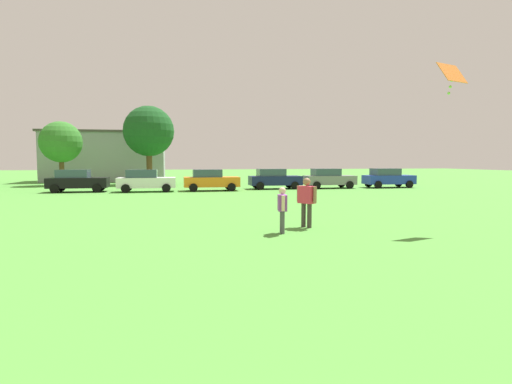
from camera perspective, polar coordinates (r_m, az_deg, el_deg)
The scene contains 13 objects.
ground_plane at distance 29.33m, azimuth -15.93°, elevation -0.49°, with size 160.00×160.00×0.00m, color #4C9338.
adult_bystander at distance 14.94m, azimuth 6.92°, elevation -0.83°, with size 0.60×0.71×1.77m.
bystander_near_trees at distance 13.68m, azimuth 3.61°, elevation -1.92°, with size 0.35×0.71×1.52m.
kite at distance 16.35m, azimuth 25.15°, elevation 14.27°, with size 1.21×0.84×1.09m.
parked_car_black_0 at distance 34.25m, azimuth -23.22°, elevation 1.43°, with size 4.30×2.02×1.68m.
parked_car_white_1 at distance 32.82m, azimuth -14.84°, elevation 1.53°, with size 4.30×2.02×1.68m.
parked_car_orange_2 at distance 32.97m, azimuth -6.23°, elevation 1.66°, with size 4.30×2.02×1.68m.
parked_car_navy_3 at distance 34.97m, azimuth 2.49°, elevation 1.83°, with size 4.30×2.02×1.68m.
parked_car_gray_4 at distance 36.28m, azimuth 9.88°, elevation 1.86°, with size 4.30×2.02×1.68m.
parked_car_blue_5 at distance 38.42m, azimuth 17.54°, elevation 1.86°, with size 4.30×2.02×1.68m.
tree_center at distance 44.05m, azimuth -25.08°, elevation 6.17°, with size 3.90×3.90×6.08m.
tree_far_right at distance 43.30m, azimuth -14.43°, elevation 8.01°, with size 5.00×5.00×7.78m.
house_left at distance 51.25m, azimuth -19.69°, elevation 4.60°, with size 13.48×6.92×5.66m.
Camera 1 is at (2.51, 0.88, 2.39)m, focal length 29.32 mm.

